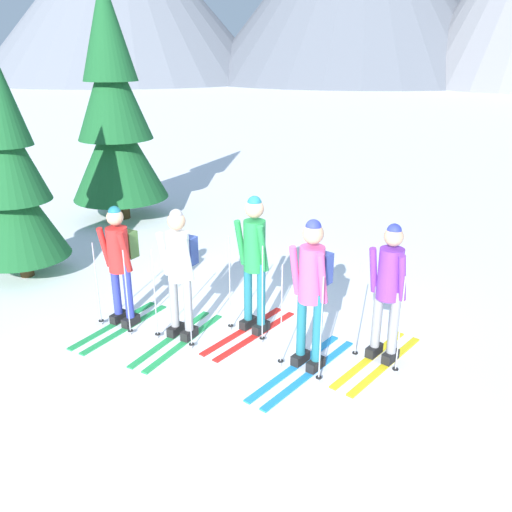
{
  "coord_description": "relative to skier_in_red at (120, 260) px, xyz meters",
  "views": [
    {
      "loc": [
        2.17,
        -5.62,
        3.48
      ],
      "look_at": [
        0.17,
        0.4,
        1.05
      ],
      "focal_mm": 37.1,
      "sensor_mm": 36.0,
      "label": 1
    }
  ],
  "objects": [
    {
      "name": "pine_tree_near",
      "position": [
        -2.47,
        0.96,
        0.73
      ],
      "size": [
        1.51,
        1.51,
        3.65
      ],
      "color": "#51381E",
      "rests_on": "ground"
    },
    {
      "name": "pine_tree_mid",
      "position": [
        -2.73,
        4.38,
        1.34
      ],
      "size": [
        2.07,
        2.07,
        4.99
      ],
      "color": "#51381E",
      "rests_on": "ground"
    },
    {
      "name": "skier_in_pink",
      "position": [
        2.63,
        -0.25,
        0.1
      ],
      "size": [
        0.93,
        1.79,
        1.83
      ],
      "color": "#1E84D1",
      "rests_on": "ground"
    },
    {
      "name": "skier_in_green",
      "position": [
        1.74,
        0.37,
        0.1
      ],
      "size": [
        0.85,
        1.62,
        1.86
      ],
      "color": "red",
      "rests_on": "ground"
    },
    {
      "name": "ground_plane",
      "position": [
        1.57,
        0.05,
        -0.94
      ],
      "size": [
        400.0,
        400.0,
        0.0
      ],
      "primitive_type": "plane",
      "color": "white"
    },
    {
      "name": "skier_in_purple",
      "position": [
        3.44,
        0.18,
        0.0
      ],
      "size": [
        0.92,
        1.64,
        1.73
      ],
      "color": "yellow",
      "rests_on": "ground"
    },
    {
      "name": "skier_in_red",
      "position": [
        0.0,
        0.0,
        0.0
      ],
      "size": [
        0.65,
        1.59,
        1.68
      ],
      "color": "green",
      "rests_on": "ground"
    },
    {
      "name": "skier_in_white",
      "position": [
        0.91,
        -0.07,
        0.04
      ],
      "size": [
        0.61,
        1.66,
        1.74
      ],
      "color": "green",
      "rests_on": "ground"
    }
  ]
}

